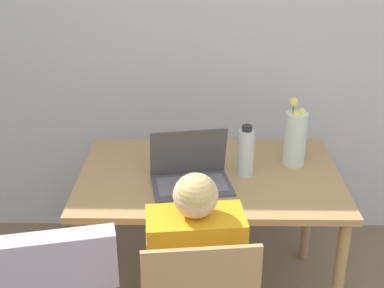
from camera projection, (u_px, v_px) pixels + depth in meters
name	position (u px, v px, depth m)	size (l,w,h in m)	color
wall_back	(237.00, 22.00, 2.83)	(6.40, 0.05, 2.50)	silver
dining_table	(210.00, 190.00, 2.46)	(1.18, 0.77, 0.70)	tan
person_seated	(194.00, 262.00, 1.95)	(0.38, 0.45, 1.02)	orange
laptop	(190.00, 171.00, 2.32)	(0.37, 0.29, 0.24)	#4C4C51
flower_vase	(295.00, 137.00, 2.46)	(0.10, 0.10, 0.32)	silver
water_bottle	(246.00, 152.00, 2.37)	(0.07, 0.07, 0.24)	silver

